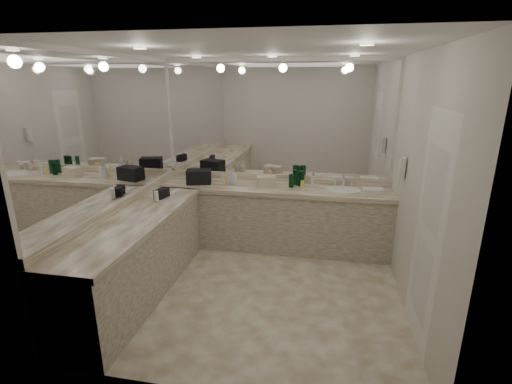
% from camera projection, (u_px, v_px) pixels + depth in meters
% --- Properties ---
extents(floor, '(3.20, 3.20, 0.00)m').
position_uv_depth(floor, '(258.00, 290.00, 4.26)').
color(floor, beige).
rests_on(floor, ground).
extents(ceiling, '(3.20, 3.20, 0.00)m').
position_uv_depth(ceiling, '(258.00, 49.00, 3.50)').
color(ceiling, white).
rests_on(ceiling, floor).
extents(wall_back, '(3.20, 0.02, 2.60)m').
position_uv_depth(wall_back, '(277.00, 154.00, 5.29)').
color(wall_back, beige).
rests_on(wall_back, floor).
extents(wall_left, '(0.02, 3.00, 2.60)m').
position_uv_depth(wall_left, '(118.00, 174.00, 4.17)').
color(wall_left, beige).
rests_on(wall_left, floor).
extents(wall_right, '(0.02, 3.00, 2.60)m').
position_uv_depth(wall_right, '(420.00, 189.00, 3.60)').
color(wall_right, beige).
rests_on(wall_right, floor).
extents(vanity_back_base, '(3.20, 0.60, 0.84)m').
position_uv_depth(vanity_back_base, '(273.00, 219.00, 5.27)').
color(vanity_back_base, beige).
rests_on(vanity_back_base, floor).
extents(vanity_back_top, '(3.20, 0.64, 0.06)m').
position_uv_depth(vanity_back_top, '(273.00, 189.00, 5.13)').
color(vanity_back_top, beige).
rests_on(vanity_back_top, vanity_back_base).
extents(vanity_left_base, '(0.60, 2.40, 0.84)m').
position_uv_depth(vanity_left_base, '(137.00, 259.00, 4.09)').
color(vanity_left_base, beige).
rests_on(vanity_left_base, floor).
extents(vanity_left_top, '(0.64, 2.42, 0.06)m').
position_uv_depth(vanity_left_top, '(134.00, 221.00, 3.96)').
color(vanity_left_top, beige).
rests_on(vanity_left_top, vanity_left_base).
extents(backsplash_back, '(3.20, 0.04, 0.10)m').
position_uv_depth(backsplash_back, '(276.00, 178.00, 5.38)').
color(backsplash_back, beige).
rests_on(backsplash_back, vanity_back_top).
extents(backsplash_left, '(0.04, 3.00, 0.10)m').
position_uv_depth(backsplash_left, '(123.00, 204.00, 4.27)').
color(backsplash_left, beige).
rests_on(backsplash_left, vanity_left_top).
extents(mirror_back, '(3.12, 0.01, 1.55)m').
position_uv_depth(mirror_back, '(277.00, 120.00, 5.14)').
color(mirror_back, white).
rests_on(mirror_back, wall_back).
extents(mirror_left, '(0.01, 2.92, 1.55)m').
position_uv_depth(mirror_left, '(115.00, 132.00, 4.03)').
color(mirror_left, white).
rests_on(mirror_left, wall_left).
extents(sink, '(0.44, 0.44, 0.03)m').
position_uv_depth(sink, '(344.00, 190.00, 4.96)').
color(sink, white).
rests_on(sink, vanity_back_top).
extents(faucet, '(0.24, 0.16, 0.14)m').
position_uv_depth(faucet, '(344.00, 181.00, 5.14)').
color(faucet, silver).
rests_on(faucet, vanity_back_top).
extents(wall_phone, '(0.06, 0.10, 0.24)m').
position_uv_depth(wall_phone, '(402.00, 168.00, 4.25)').
color(wall_phone, white).
rests_on(wall_phone, wall_right).
extents(door, '(0.02, 0.82, 2.10)m').
position_uv_depth(door, '(427.00, 233.00, 3.20)').
color(door, white).
rests_on(door, wall_right).
extents(black_toiletry_bag, '(0.38, 0.29, 0.19)m').
position_uv_depth(black_toiletry_bag, '(199.00, 177.00, 5.25)').
color(black_toiletry_bag, black).
rests_on(black_toiletry_bag, vanity_back_top).
extents(black_bag_spill, '(0.14, 0.22, 0.11)m').
position_uv_depth(black_bag_spill, '(162.00, 194.00, 4.62)').
color(black_bag_spill, black).
rests_on(black_bag_spill, vanity_left_top).
extents(cream_cosmetic_case, '(0.29, 0.23, 0.15)m').
position_uv_depth(cream_cosmetic_case, '(266.00, 182.00, 5.09)').
color(cream_cosmetic_case, beige).
rests_on(cream_cosmetic_case, vanity_back_top).
extents(hand_towel, '(0.26, 0.18, 0.04)m').
position_uv_depth(hand_towel, '(373.00, 190.00, 4.89)').
color(hand_towel, white).
rests_on(hand_towel, vanity_back_top).
extents(lotion_left, '(0.05, 0.05, 0.12)m').
position_uv_depth(lotion_left, '(156.00, 197.00, 4.47)').
color(lotion_left, white).
rests_on(lotion_left, vanity_left_top).
extents(soap_bottle_a, '(0.09, 0.09, 0.22)m').
position_uv_depth(soap_bottle_a, '(234.00, 177.00, 5.20)').
color(soap_bottle_a, silver).
rests_on(soap_bottle_a, vanity_back_top).
extents(soap_bottle_b, '(0.09, 0.09, 0.19)m').
position_uv_depth(soap_bottle_b, '(230.00, 178.00, 5.22)').
color(soap_bottle_b, silver).
rests_on(soap_bottle_b, vanity_back_top).
extents(soap_bottle_c, '(0.12, 0.12, 0.15)m').
position_uv_depth(soap_bottle_c, '(265.00, 180.00, 5.18)').
color(soap_bottle_c, '#D9BA70').
rests_on(soap_bottle_c, vanity_back_top).
extents(green_bottle_0, '(0.06, 0.06, 0.21)m').
position_uv_depth(green_bottle_0, '(295.00, 177.00, 5.19)').
color(green_bottle_0, '#0B4E23').
rests_on(green_bottle_0, vanity_back_top).
extents(green_bottle_1, '(0.07, 0.07, 0.21)m').
position_uv_depth(green_bottle_1, '(302.00, 178.00, 5.13)').
color(green_bottle_1, '#0B4E23').
rests_on(green_bottle_1, vanity_back_top).
extents(green_bottle_2, '(0.06, 0.06, 0.20)m').
position_uv_depth(green_bottle_2, '(299.00, 178.00, 5.16)').
color(green_bottle_2, '#0B4E23').
rests_on(green_bottle_2, vanity_back_top).
extents(green_bottle_3, '(0.07, 0.07, 0.18)m').
position_uv_depth(green_bottle_3, '(291.00, 181.00, 5.07)').
color(green_bottle_3, '#0B4E23').
rests_on(green_bottle_3, vanity_back_top).
extents(amenity_bottle_0, '(0.04, 0.04, 0.15)m').
position_uv_depth(amenity_bottle_0, '(226.00, 179.00, 5.22)').
color(amenity_bottle_0, '#F2D84C').
rests_on(amenity_bottle_0, vanity_back_top).
extents(amenity_bottle_1, '(0.05, 0.05, 0.10)m').
position_uv_depth(amenity_bottle_1, '(259.00, 183.00, 5.09)').
color(amenity_bottle_1, '#F2D84C').
rests_on(amenity_bottle_1, vanity_back_top).
extents(amenity_bottle_2, '(0.05, 0.05, 0.10)m').
position_uv_depth(amenity_bottle_2, '(302.00, 184.00, 5.05)').
color(amenity_bottle_2, '#F2D84C').
rests_on(amenity_bottle_2, vanity_back_top).
extents(amenity_bottle_3, '(0.04, 0.04, 0.12)m').
position_uv_depth(amenity_bottle_3, '(312.00, 183.00, 5.09)').
color(amenity_bottle_3, silver).
rests_on(amenity_bottle_3, vanity_back_top).
extents(amenity_bottle_4, '(0.04, 0.04, 0.15)m').
position_uv_depth(amenity_bottle_4, '(222.00, 177.00, 5.31)').
color(amenity_bottle_4, white).
rests_on(amenity_bottle_4, vanity_back_top).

